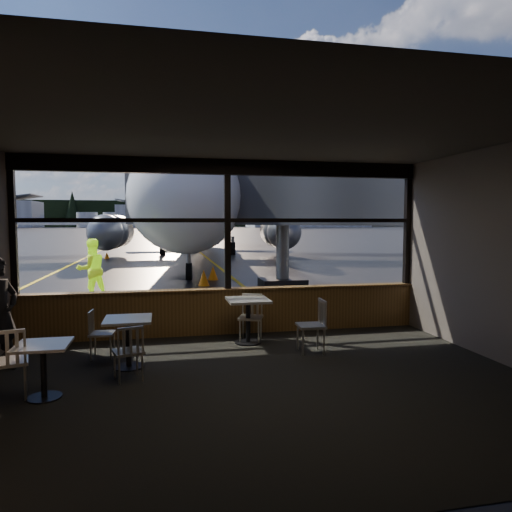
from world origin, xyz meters
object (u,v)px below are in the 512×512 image
object	(u,v)px
cafe_table_left	(44,371)
ground_crew	(91,269)
cone_wing	(107,255)
chair_near_n	(251,318)
chair_left_s	(9,363)
chair_mid_s	(128,352)
cafe_table_near	(248,321)
jet_bridge	(311,216)
airliner	(197,169)
cafe_table_mid	(128,343)
cone_extra	(204,278)
cone_nose	(213,273)
chair_mid_w	(102,334)
chair_near_e	(311,326)

from	to	relation	value
cafe_table_left	ground_crew	size ratio (longest dim) A/B	0.40
ground_crew	cone_wing	bearing A→B (deg)	-115.67
chair_near_n	chair_left_s	xyz separation A→B (m)	(-3.57, -2.13, 0.02)
chair_mid_s	chair_left_s	bearing A→B (deg)	178.87
cafe_table_near	chair_near_n	size ratio (longest dim) A/B	0.93
jet_bridge	cone_wing	bearing A→B (deg)	119.06
airliner	jet_bridge	size ratio (longest dim) A/B	3.35
cafe_table_mid	chair_mid_s	distance (m)	0.58
chair_mid_s	cafe_table_near	bearing A→B (deg)	22.13
chair_mid_s	cone_extra	size ratio (longest dim) A/B	1.44
cone_nose	cafe_table_mid	bearing A→B (deg)	-103.31
airliner	ground_crew	world-z (taller)	airliner
cafe_table_near	cone_nose	xyz separation A→B (m)	(0.39, 9.45, -0.14)
chair_near_n	airliner	bearing A→B (deg)	-71.93
ground_crew	airliner	bearing A→B (deg)	-135.19
cafe_table_mid	cafe_table_left	world-z (taller)	cafe_table_mid
ground_crew	chair_near_n	bearing A→B (deg)	92.94
jet_bridge	cone_extra	distance (m)	4.36
chair_near_n	cafe_table_mid	bearing A→B (deg)	48.13
airliner	cafe_table_left	distance (m)	25.26
cafe_table_mid	chair_mid_s	bearing A→B (deg)	-86.54
airliner	chair_near_n	distance (m)	22.79
cone_nose	jet_bridge	bearing A→B (deg)	-46.98
chair_mid_w	ground_crew	bearing A→B (deg)	-165.77
cone_wing	chair_mid_w	bearing A→B (deg)	-83.83
cone_nose	cone_extra	xyz separation A→B (m)	(-0.50, -1.58, 0.01)
chair_near_e	cone_extra	xyz separation A→B (m)	(-1.05, 8.72, -0.19)
airliner	cone_nose	xyz separation A→B (m)	(-0.40, -12.82, -5.47)
jet_bridge	cone_nose	size ratio (longest dim) A/B	20.20
cone_nose	cafe_table_left	bearing A→B (deg)	-106.69
jet_bridge	cone_nose	world-z (taller)	jet_bridge
airliner	cafe_table_left	xyz separation A→B (m)	(-3.86, -24.37, -5.39)
cone_nose	cone_extra	distance (m)	1.66
chair_left_s	cone_extra	size ratio (longest dim) A/B	1.65
ground_crew	chair_near_e	bearing A→B (deg)	94.30
cafe_table_near	chair_near_n	bearing A→B (deg)	58.10
cafe_table_mid	chair_near_n	bearing A→B (deg)	28.19
jet_bridge	chair_near_e	size ratio (longest dim) A/B	11.91
cafe_table_near	chair_mid_w	world-z (taller)	cafe_table_near
cafe_table_left	chair_near_n	world-z (taller)	chair_near_n
chair_left_s	chair_near_n	bearing A→B (deg)	15.99
jet_bridge	chair_near_n	xyz separation A→B (m)	(-3.26, -6.18, -2.00)
jet_bridge	cone_extra	xyz separation A→B (m)	(-3.44, 1.57, -2.17)
jet_bridge	cone_extra	bearing A→B (deg)	155.55
cone_extra	cafe_table_mid	bearing A→B (deg)	-102.52
chair_mid_w	jet_bridge	bearing A→B (deg)	143.44
airliner	cone_extra	bearing A→B (deg)	-87.61
jet_bridge	chair_mid_s	world-z (taller)	jet_bridge
chair_mid_w	chair_near_e	bearing A→B (deg)	87.51
chair_mid_w	cafe_table_left	bearing A→B (deg)	-12.51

